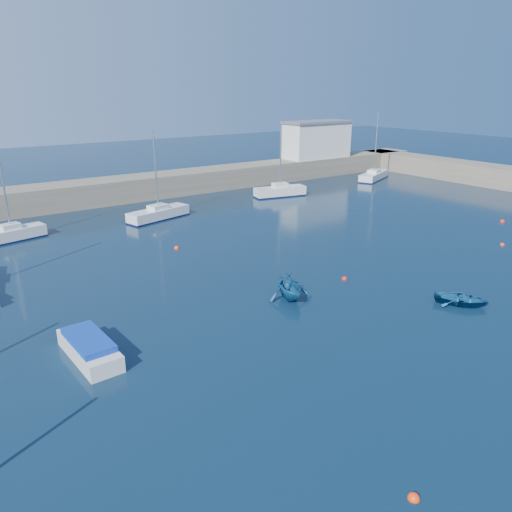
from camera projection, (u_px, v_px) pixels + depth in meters
ground at (495, 378)px, 22.89m from camera, size 220.00×220.00×0.00m
back_wall at (122, 189)px, 58.02m from camera, size 96.00×4.50×2.60m
right_arm at (455, 170)px, 71.22m from camera, size 4.50×32.00×2.60m
harbor_office at (317, 140)px, 73.17m from camera, size 10.00×4.00×5.00m
sailboat_5 at (12, 234)px, 42.89m from camera, size 5.77×2.71×7.47m
sailboat_6 at (158, 213)px, 49.90m from camera, size 6.85×3.46×8.65m
sailboat_7 at (280, 191)px, 60.27m from camera, size 6.51×3.00×8.38m
sailboat_8 at (374, 176)px, 71.04m from camera, size 7.37×4.73×9.29m
motorboat_1 at (89, 348)px, 24.40m from camera, size 1.87×4.77×1.15m
dinghy_center at (461, 299)px, 30.47m from camera, size 3.58×3.86×0.65m
dinghy_left at (289, 286)px, 31.15m from camera, size 3.50×3.78×1.65m
buoy_0 at (414, 499)px, 16.18m from camera, size 0.41×0.41×0.41m
buoy_1 at (344, 279)px, 34.55m from camera, size 0.41×0.41×0.41m
buoy_2 at (502, 245)px, 41.96m from camera, size 0.38×0.38×0.38m
buoy_3 at (177, 248)px, 41.07m from camera, size 0.45×0.45×0.45m
buoy_4 at (502, 222)px, 49.09m from camera, size 0.50×0.50×0.50m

